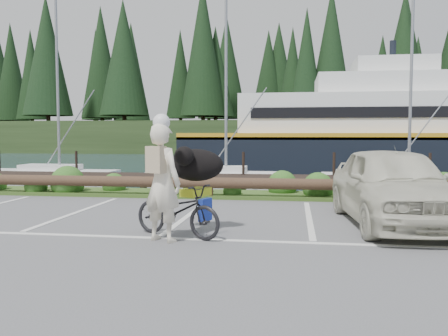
% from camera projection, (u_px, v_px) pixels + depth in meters
% --- Properties ---
extents(ground, '(72.00, 72.00, 0.00)m').
position_uv_depth(ground, '(165.00, 233.00, 8.47)').
color(ground, '#565658').
extents(harbor_backdrop, '(170.00, 160.00, 30.00)m').
position_uv_depth(harbor_backdrop, '(284.00, 145.00, 85.84)').
color(harbor_backdrop, '#1A2E3E').
rests_on(harbor_backdrop, ground).
extents(vegetation_strip, '(34.00, 1.60, 0.10)m').
position_uv_depth(vegetation_strip, '(214.00, 194.00, 13.70)').
color(vegetation_strip, '#3D5B21').
rests_on(vegetation_strip, ground).
extents(log_rail, '(32.00, 0.30, 0.60)m').
position_uv_depth(log_rail, '(210.00, 199.00, 13.01)').
color(log_rail, '#443021').
rests_on(log_rail, ground).
extents(bicycle, '(1.85, 1.25, 0.92)m').
position_uv_depth(bicycle, '(177.00, 210.00, 8.18)').
color(bicycle, black).
rests_on(bicycle, ground).
extents(cyclist, '(0.84, 0.71, 1.95)m').
position_uv_depth(cyclist, '(162.00, 183.00, 7.80)').
color(cyclist, '#EEE4C9').
rests_on(cyclist, ground).
extents(dog, '(0.86, 1.13, 0.59)m').
position_uv_depth(dog, '(196.00, 165.00, 8.61)').
color(dog, black).
rests_on(dog, bicycle).
extents(parked_car, '(2.21, 4.69, 1.55)m').
position_uv_depth(parked_car, '(392.00, 185.00, 9.29)').
color(parked_car, beige).
rests_on(parked_car, ground).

